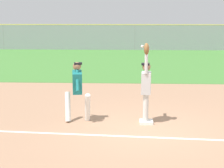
{
  "coord_description": "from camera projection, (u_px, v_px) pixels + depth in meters",
  "views": [
    {
      "loc": [
        -0.45,
        -9.53,
        3.07
      ],
      "look_at": [
        -0.94,
        0.93,
        1.05
      ],
      "focal_mm": 59.29,
      "sensor_mm": 36.0,
      "label": 1
    }
  ],
  "objects": [
    {
      "name": "outfield_grass",
      "position": [
        136.0,
        61.0,
        23.65
      ],
      "size": [
        44.52,
        14.98,
        0.01
      ],
      "primitive_type": "cube",
      "color": "#478438",
      "rests_on": "ground_plane"
    },
    {
      "name": "parked_car_tan",
      "position": [
        189.0,
        39.0,
        34.06
      ],
      "size": [
        4.59,
        2.51,
        1.25
      ],
      "rotation": [
        0.0,
        0.0,
        0.12
      ],
      "color": "tan",
      "rests_on": "ground_plane"
    },
    {
      "name": "fielder",
      "position": [
        146.0,
        84.0,
        10.28
      ],
      "size": [
        0.3,
        0.9,
        2.28
      ],
      "rotation": [
        0.0,
        0.0,
        3.06
      ],
      "color": "silver",
      "rests_on": "ground_plane"
    },
    {
      "name": "parked_car_white",
      "position": [
        122.0,
        40.0,
        33.39
      ],
      "size": [
        4.52,
        2.35,
        1.25
      ],
      "rotation": [
        0.0,
        0.0,
        0.07
      ],
      "color": "white",
      "rests_on": "ground_plane"
    },
    {
      "name": "outfield_fence",
      "position": [
        135.0,
        37.0,
        30.79
      ],
      "size": [
        44.6,
        0.08,
        2.12
      ],
      "color": "#93999E",
      "rests_on": "ground_plane"
    },
    {
      "name": "first_base",
      "position": [
        146.0,
        122.0,
        10.45
      ],
      "size": [
        0.39,
        0.39,
        0.08
      ],
      "primitive_type": "cube",
      "rotation": [
        0.0,
        0.0,
        0.02
      ],
      "color": "white",
      "rests_on": "ground_plane"
    },
    {
      "name": "parked_car_red",
      "position": [
        64.0,
        39.0,
        34.53
      ],
      "size": [
        4.51,
        2.33,
        1.25
      ],
      "rotation": [
        0.0,
        0.0,
        0.06
      ],
      "color": "#B21E1E",
      "rests_on": "ground_plane"
    },
    {
      "name": "ground_plane",
      "position": [
        145.0,
        129.0,
        9.91
      ],
      "size": [
        69.0,
        69.0,
        0.0
      ],
      "primitive_type": "plane",
      "color": "tan"
    },
    {
      "name": "runner",
      "position": [
        77.0,
        87.0,
        10.44
      ],
      "size": [
        0.8,
        0.84,
        1.72
      ],
      "rotation": [
        0.0,
        0.0,
        0.16
      ],
      "color": "white",
      "rests_on": "ground_plane"
    },
    {
      "name": "baseball",
      "position": [
        142.0,
        46.0,
        9.94
      ],
      "size": [
        0.07,
        0.07,
        0.07
      ],
      "primitive_type": "sphere",
      "color": "white"
    }
  ]
}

